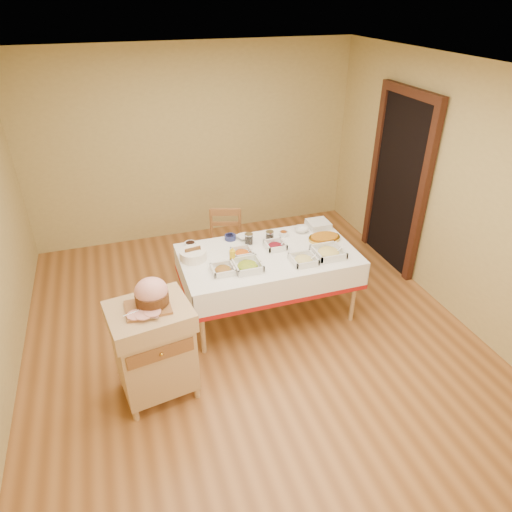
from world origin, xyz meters
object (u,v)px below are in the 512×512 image
Objects in this scene: dining_table at (268,266)px; plate_stack at (318,224)px; preserve_jar_left at (249,239)px; dining_chair at (226,246)px; bread_basket at (193,255)px; preserve_jar_right at (270,237)px; butcher_cart at (154,346)px; ham_on_board at (151,295)px; mustard_bottle at (232,256)px; brass_platter at (324,238)px.

dining_table is 7.64× the size of plate_stack.
plate_stack is (0.88, 0.12, -0.02)m from preserve_jar_left.
dining_chair is 1.14m from plate_stack.
bread_basket reaches higher than plate_stack.
preserve_jar_left is at bearing 176.15° from preserve_jar_right.
preserve_jar_left is (0.12, -0.54, 0.35)m from dining_chair.
butcher_cart is at bearing -123.51° from dining_chair.
ham_on_board is 2.04× the size of mustard_bottle.
ham_on_board is at bearing -156.44° from brass_platter.
dining_chair is at bearing 52.81° from bread_basket.
dining_table is at bearing -172.56° from brass_platter.
bread_basket is at bearing 149.91° from mustard_bottle.
butcher_cart is 2.39m from plate_stack.
mustard_bottle is at bearing -158.11° from plate_stack.
mustard_bottle is 1.11m from brass_platter.
preserve_jar_left is 1.02× the size of preserve_jar_right.
ham_on_board is 1.72m from preserve_jar_right.
preserve_jar_left is 0.43× the size of bread_basket.
plate_stack is (1.00, -0.41, 0.34)m from dining_chair.
ham_on_board is 2.34m from plate_stack.
butcher_cart is 2.45× the size of ham_on_board.
preserve_jar_left is 0.32× the size of brass_platter.
dining_chair is at bearing 103.01° from preserve_jar_left.
dining_table is 0.48m from mustard_bottle.
dining_chair is 7.78× the size of preserve_jar_right.
preserve_jar_right is (0.11, 0.25, 0.21)m from dining_table.
dining_table is 6.65× the size of bread_basket.
dining_table is at bearing -112.92° from preserve_jar_right.
preserve_jar_right is at bearing -3.85° from preserve_jar_left.
ham_on_board reaches higher than mustard_bottle.
bread_basket is at bearing -168.06° from preserve_jar_left.
butcher_cart reaches higher than dining_chair.
mustard_bottle reaches higher than dining_chair.
brass_platter is at bearing -1.63° from bread_basket.
butcher_cart is 1.04× the size of dining_chair.
butcher_cart reaches higher than plate_stack.
preserve_jar_right reaches higher than plate_stack.
dining_chair is 2.47× the size of brass_platter.
preserve_jar_right is (1.42, 1.04, 0.29)m from butcher_cart.
plate_stack is at bearing 8.06° from preserve_jar_left.
dining_table is at bearing -152.57° from plate_stack.
ham_on_board reaches higher than bread_basket.
mustard_bottle is at bearing 38.50° from butcher_cart.
mustard_bottle reaches higher than brass_platter.
plate_stack is (0.64, 0.14, -0.02)m from preserve_jar_right.
bread_basket reaches higher than brass_platter.
bread_basket is (-0.87, -0.12, -0.00)m from preserve_jar_right.
preserve_jar_left is at bearing 11.94° from bread_basket.
ham_on_board is (-1.02, -1.57, 0.57)m from dining_chair.
ham_on_board is 3.23× the size of preserve_jar_left.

